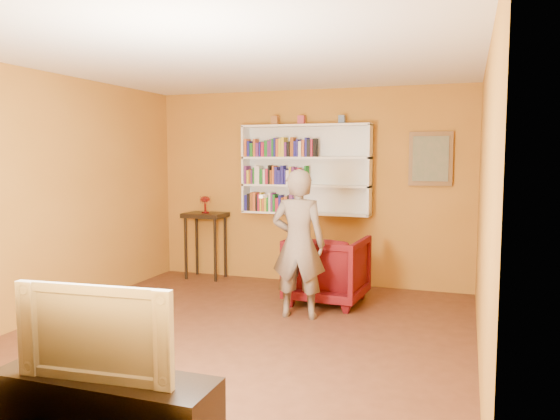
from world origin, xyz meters
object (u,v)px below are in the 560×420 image
at_px(bookshelf, 307,170).
at_px(television, 103,329).
at_px(armchair, 327,269).
at_px(console_table, 205,224).
at_px(person, 298,244).
at_px(ruby_lustre, 205,201).
at_px(tv_cabinet, 106,415).

distance_m(bookshelf, television, 4.73).
relative_size(armchair, television, 0.92).
distance_m(console_table, television, 4.78).
relative_size(bookshelf, armchair, 1.98).
height_order(armchair, television, television).
xyz_separation_m(bookshelf, armchair, (0.53, -0.90, -1.18)).
relative_size(console_table, person, 0.58).
height_order(ruby_lustre, armchair, ruby_lustre).
bearing_deg(person, tv_cabinet, 80.26).
xyz_separation_m(armchair, television, (-0.41, -3.76, 0.36)).
distance_m(tv_cabinet, television, 0.53).
bearing_deg(bookshelf, tv_cabinet, -88.57).
relative_size(person, television, 1.67).
distance_m(console_table, ruby_lustre, 0.34).
xyz_separation_m(ruby_lustre, television, (1.61, -4.50, -0.36)).
distance_m(person, tv_cabinet, 3.13).
bearing_deg(ruby_lustre, armchair, -20.03).
height_order(person, tv_cabinet, person).
bearing_deg(console_table, person, -37.64).
xyz_separation_m(bookshelf, console_table, (-1.49, -0.16, -0.80)).
bearing_deg(bookshelf, person, -76.81).
bearing_deg(console_table, bookshelf, 6.12).
distance_m(console_table, person, 2.35).
xyz_separation_m(ruby_lustre, person, (1.86, -1.44, -0.31)).
xyz_separation_m(console_table, person, (1.86, -1.44, 0.03)).
relative_size(ruby_lustre, tv_cabinet, 0.18).
relative_size(console_table, armchair, 1.06).
height_order(console_table, armchair, console_table).
relative_size(armchair, person, 0.55).
distance_m(ruby_lustre, tv_cabinet, 4.86).
bearing_deg(television, bookshelf, 86.98).
relative_size(bookshelf, person, 1.09).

